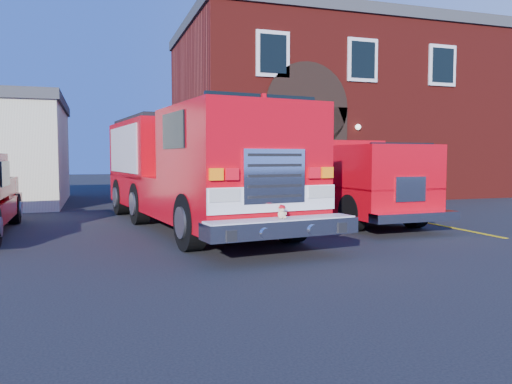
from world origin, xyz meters
name	(u,v)px	position (x,y,z in m)	size (l,w,h in m)	color
ground	(238,251)	(0.00, 0.00, 0.00)	(100.00, 100.00, 0.00)	black
parking_stripe_near	(462,230)	(6.50, 1.00, 0.00)	(0.12, 3.00, 0.01)	#DFBB0B
parking_stripe_mid	(397,217)	(6.50, 4.00, 0.00)	(0.12, 3.00, 0.01)	#DFBB0B
parking_stripe_far	(352,208)	(6.50, 7.00, 0.00)	(0.12, 3.00, 0.01)	#DFBB0B
fire_station	(330,113)	(8.99, 13.98, 4.25)	(15.20, 10.20, 8.45)	maroon
fire_engine	(191,167)	(-0.24, 3.90, 1.66)	(4.29, 10.70, 3.21)	black
secondary_truck	(337,177)	(4.45, 4.25, 1.33)	(2.61, 7.58, 2.43)	black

